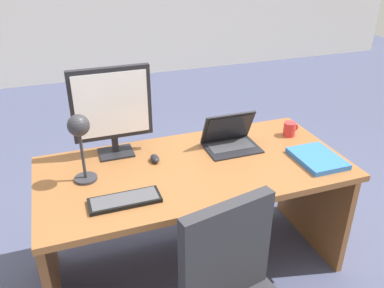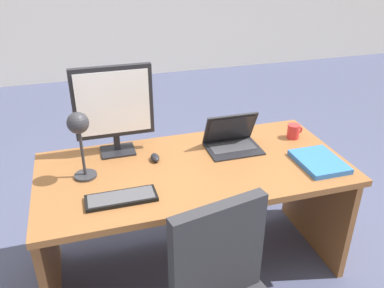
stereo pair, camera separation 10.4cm
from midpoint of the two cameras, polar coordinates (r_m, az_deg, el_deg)
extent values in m
plane|color=#474C6B|center=(3.89, -5.36, -1.81)|extent=(12.00, 12.00, 0.00)
cube|color=brown|center=(2.26, 1.62, -3.59)|extent=(1.73, 0.83, 0.04)
cube|color=brown|center=(2.41, -18.63, -14.00)|extent=(0.04, 0.73, 0.71)
cube|color=brown|center=(2.81, 18.31, -7.39)|extent=(0.04, 0.73, 0.71)
cube|color=brown|center=(2.70, -0.53, -6.46)|extent=(1.52, 0.02, 0.50)
cube|color=black|center=(2.43, -9.33, -0.97)|extent=(0.20, 0.16, 0.01)
cube|color=black|center=(2.42, -9.46, 0.29)|extent=(0.04, 0.02, 0.10)
cube|color=black|center=(2.30, -9.92, 5.90)|extent=(0.45, 0.04, 0.42)
cube|color=white|center=(2.28, -9.85, 5.72)|extent=(0.41, 0.00, 0.37)
cube|color=black|center=(2.44, 7.15, -0.69)|extent=(0.32, 0.24, 0.01)
cube|color=#38383D|center=(2.45, 7.00, -0.38)|extent=(0.27, 0.13, 0.00)
cube|color=black|center=(2.45, 6.64, 2.28)|extent=(0.32, 0.11, 0.21)
cube|color=black|center=(2.45, 6.72, 2.16)|extent=(0.28, 0.08, 0.17)
cube|color=black|center=(2.00, -8.57, -7.68)|extent=(0.35, 0.13, 0.02)
cube|color=#47474C|center=(1.99, -8.59, -7.42)|extent=(0.32, 0.11, 0.00)
ellipsoid|color=black|center=(2.31, -4.00, -1.96)|extent=(0.05, 0.09, 0.04)
cylinder|color=#2D2D33|center=(2.22, -13.64, -4.39)|extent=(0.12, 0.12, 0.01)
cylinder|color=#2D2D33|center=(2.15, -14.06, -1.09)|extent=(0.02, 0.02, 0.28)
sphere|color=#2D2D33|center=(2.04, -14.56, 2.92)|extent=(0.11, 0.11, 0.11)
cube|color=blue|center=(2.40, 18.86, -2.41)|extent=(0.24, 0.31, 0.03)
cylinder|color=red|center=(2.64, 15.34, 1.74)|extent=(0.08, 0.08, 0.09)
torus|color=red|center=(2.66, 16.06, 1.92)|extent=(0.05, 0.01, 0.05)
cube|color=#2D2D33|center=(1.76, 5.45, -15.30)|extent=(0.44, 0.15, 0.50)
camera|label=1|loc=(0.05, -88.66, 0.70)|focal=37.41mm
camera|label=2|loc=(0.05, 91.34, -0.70)|focal=37.41mm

